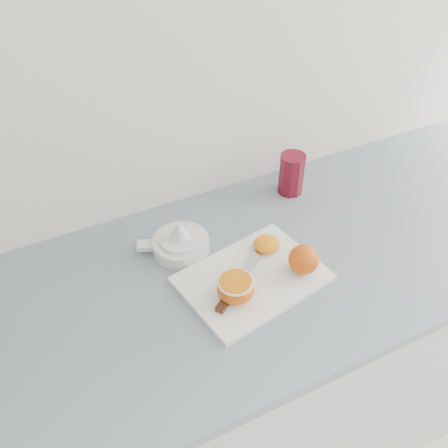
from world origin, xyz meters
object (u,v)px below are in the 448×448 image
at_px(half_orange, 236,288).
at_px(citrus_juicer, 180,242).
at_px(cutting_board, 252,278).
at_px(red_tumbler, 291,175).
at_px(counter, 256,366).

xyz_separation_m(half_orange, citrus_juicer, (-0.05, 0.20, -0.01)).
bearing_deg(citrus_juicer, cutting_board, -56.40).
bearing_deg(half_orange, red_tumbler, 41.59).
relative_size(counter, red_tumbler, 21.81).
bearing_deg(citrus_juicer, red_tumbler, 12.83).
height_order(counter, half_orange, half_orange).
height_order(counter, citrus_juicer, citrus_juicer).
xyz_separation_m(cutting_board, half_orange, (-0.06, -0.03, 0.03)).
bearing_deg(half_orange, counter, 32.92).
bearing_deg(counter, half_orange, -147.08).
distance_m(half_orange, red_tumbler, 0.42).
bearing_deg(red_tumbler, half_orange, -138.41).
relative_size(half_orange, red_tumbler, 0.70).
bearing_deg(citrus_juicer, counter, -36.14).
height_order(citrus_juicer, red_tumbler, red_tumbler).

